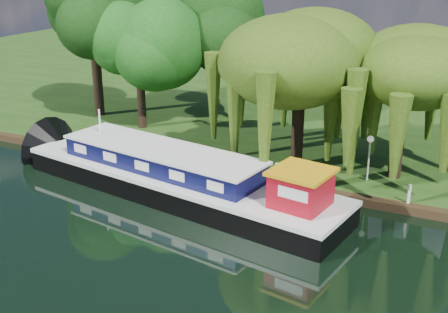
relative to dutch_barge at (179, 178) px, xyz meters
The scene contains 11 objects.
ground 9.84m from the dutch_barge, 32.26° to the right, with size 120.00×120.00×0.00m, color black.
far_bank 29.95m from the dutch_barge, 73.94° to the left, with size 120.00×52.00×0.45m, color #1B390F.
dutch_barge is the anchor object (origin of this frame).
red_dinghy 6.00m from the dutch_barge, behind, with size 1.96×2.75×0.57m, color maroon.
willow_left 9.29m from the dutch_barge, 52.47° to the left, with size 7.06×7.06×8.46m.
willow_right 12.87m from the dutch_barge, 32.65° to the left, with size 6.08×6.08×7.41m.
tree_far_left 12.72m from the dutch_barge, 132.88° to the left, with size 5.37×5.37×8.65m.
tree_far_back 17.37m from the dutch_barge, 142.10° to the left, with size 6.15×6.15×10.35m.
tree_far_mid 14.54m from the dutch_barge, 101.27° to the left, with size 5.65×5.65×9.25m.
lamppost 10.34m from the dutch_barge, 30.97° to the left, with size 0.36×0.36×2.56m.
mooring_posts 8.40m from the dutch_barge, 22.17° to the left, with size 19.16×0.16×1.00m.
Camera 1 is at (5.62, -18.55, 12.21)m, focal length 45.00 mm.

